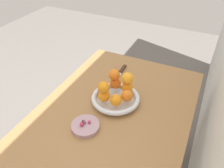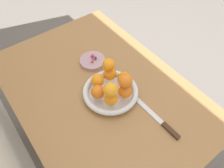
{
  "view_description": "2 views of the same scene",
  "coord_description": "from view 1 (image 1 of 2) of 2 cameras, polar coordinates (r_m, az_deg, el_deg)",
  "views": [
    {
      "loc": [
        0.74,
        0.34,
        1.53
      ],
      "look_at": [
        -0.07,
        -0.04,
        0.86
      ],
      "focal_mm": 35.0,
      "sensor_mm": 36.0,
      "label": 1
    },
    {
      "loc": [
        -0.56,
        0.34,
        1.58
      ],
      "look_at": [
        -0.1,
        -0.01,
        0.86
      ],
      "focal_mm": 35.0,
      "sensor_mm": 36.0,
      "label": 2
    }
  ],
  "objects": [
    {
      "name": "dining_table",
      "position": [
        1.2,
        0.42,
        -10.0
      ],
      "size": [
        1.1,
        0.76,
        0.74
      ],
      "color": "#9E7042",
      "rests_on": "ground_plane"
    },
    {
      "name": "fruit_bowl",
      "position": [
        1.17,
        0.93,
        -3.84
      ],
      "size": [
        0.26,
        0.26,
        0.04
      ],
      "color": "silver",
      "rests_on": "dining_table"
    },
    {
      "name": "candy_dish",
      "position": [
        1.06,
        -6.95,
        -10.86
      ],
      "size": [
        0.13,
        0.13,
        0.02
      ],
      "primitive_type": "cylinder",
      "color": "#B28C99",
      "rests_on": "dining_table"
    },
    {
      "name": "orange_0",
      "position": [
        1.12,
        3.91,
        -3.04
      ],
      "size": [
        0.06,
        0.06,
        0.06
      ],
      "primitive_type": "sphere",
      "color": "orange",
      "rests_on": "fruit_bowl"
    },
    {
      "name": "orange_1",
      "position": [
        1.17,
        3.96,
        -0.88
      ],
      "size": [
        0.06,
        0.06,
        0.06
      ],
      "primitive_type": "sphere",
      "color": "orange",
      "rests_on": "fruit_bowl"
    },
    {
      "name": "orange_2",
      "position": [
        1.2,
        0.9,
        0.23
      ],
      "size": [
        0.06,
        0.06,
        0.06
      ],
      "primitive_type": "sphere",
      "color": "orange",
      "rests_on": "fruit_bowl"
    },
    {
      "name": "orange_3",
      "position": [
        1.17,
        -2.25,
        -0.79
      ],
      "size": [
        0.06,
        0.06,
        0.06
      ],
      "primitive_type": "sphere",
      "color": "orange",
      "rests_on": "fruit_bowl"
    },
    {
      "name": "orange_4",
      "position": [
        1.11,
        -2.12,
        -3.12
      ],
      "size": [
        0.06,
        0.06,
        0.06
      ],
      "primitive_type": "sphere",
      "color": "orange",
      "rests_on": "fruit_bowl"
    },
    {
      "name": "orange_5",
      "position": [
        1.09,
        1.02,
        -4.21
      ],
      "size": [
        0.06,
        0.06,
        0.06
      ],
      "primitive_type": "sphere",
      "color": "orange",
      "rests_on": "fruit_bowl"
    },
    {
      "name": "orange_6",
      "position": [
        1.16,
        0.58,
        2.48
      ],
      "size": [
        0.06,
        0.06,
        0.06
      ],
      "primitive_type": "sphere",
      "color": "orange",
      "rests_on": "orange_2"
    },
    {
      "name": "orange_7",
      "position": [
        1.07,
        -2.16,
        -0.9
      ],
      "size": [
        0.06,
        0.06,
        0.06
      ],
      "primitive_type": "sphere",
      "color": "orange",
      "rests_on": "orange_4"
    },
    {
      "name": "orange_8",
      "position": [
        1.13,
        4.06,
        1.52
      ],
      "size": [
        0.06,
        0.06,
        0.06
      ],
      "primitive_type": "sphere",
      "color": "orange",
      "rests_on": "orange_1"
    },
    {
      "name": "candy_ball_0",
      "position": [
        1.04,
        -7.92,
        -10.41
      ],
      "size": [
        0.02,
        0.02,
        0.02
      ],
      "primitive_type": "sphere",
      "color": "#C6384C",
      "rests_on": "candy_dish"
    },
    {
      "name": "candy_ball_1",
      "position": [
        1.05,
        -7.49,
        -9.67
      ],
      "size": [
        0.02,
        0.02,
        0.02
      ],
      "primitive_type": "sphere",
      "color": "#472819",
      "rests_on": "candy_dish"
    },
    {
      "name": "candy_ball_2",
      "position": [
        1.05,
        -5.94,
        -9.81
      ],
      "size": [
        0.01,
        0.01,
        0.01
      ],
      "primitive_type": "sphere",
      "color": "#C6384C",
      "rests_on": "candy_dish"
    },
    {
      "name": "candy_ball_3",
      "position": [
        1.05,
        -7.22,
        -9.85
      ],
      "size": [
        0.01,
        0.01,
        0.01
      ],
      "primitive_type": "sphere",
      "color": "#8C4C99",
      "rests_on": "candy_dish"
    },
    {
      "name": "knife",
      "position": [
        1.38,
        1.9,
        2.62
      ],
      "size": [
        0.26,
        0.03,
        0.01
      ],
      "color": "#3F2819",
      "rests_on": "dining_table"
    }
  ]
}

